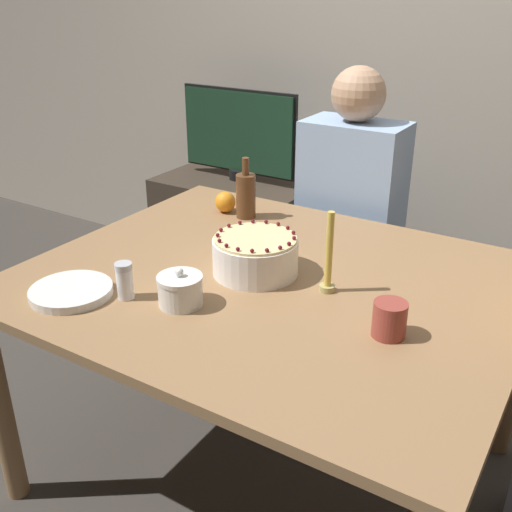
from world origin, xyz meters
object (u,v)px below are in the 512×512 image
sugar_bowl (180,290)px  candle (329,261)px  bottle (246,195)px  person_man_blue_shirt (348,241)px  sugar_shaker (125,280)px  tv_monitor (239,133)px  cake (256,255)px

sugar_bowl → candle: (0.30, 0.28, 0.05)m
candle → bottle: (-0.52, 0.37, -0.01)m
bottle → person_man_blue_shirt: size_ratio=0.18×
sugar_bowl → sugar_shaker: sugar_bowl is taller
bottle → tv_monitor: (-0.50, 0.71, 0.03)m
bottle → person_man_blue_shirt: bearing=59.2°
sugar_bowl → person_man_blue_shirt: (0.03, 1.07, -0.24)m
sugar_bowl → tv_monitor: tv_monitor is taller
sugar_bowl → tv_monitor: size_ratio=0.19×
sugar_shaker → candle: 0.57m
sugar_bowl → candle: bearing=42.8°
cake → candle: 0.24m
cake → tv_monitor: bearing=125.7°
sugar_shaker → cake: bearing=56.0°
bottle → tv_monitor: bearing=125.3°
sugar_bowl → sugar_shaker: (-0.15, -0.05, 0.01)m
sugar_shaker → tv_monitor: tv_monitor is taller
cake → sugar_shaker: 0.40m
sugar_shaker → bottle: bottle is taller
sugar_shaker → person_man_blue_shirt: 1.16m
sugar_bowl → sugar_shaker: 0.16m
person_man_blue_shirt → tv_monitor: size_ratio=1.96×
bottle → sugar_shaker: bearing=-85.2°
cake → bottle: size_ratio=1.13×
candle → bottle: candle is taller
cake → tv_monitor: size_ratio=0.40×
sugar_shaker → candle: bearing=36.1°
sugar_bowl → sugar_shaker: size_ratio=1.18×
tv_monitor → candle: bearing=-46.8°
sugar_shaker → candle: size_ratio=0.44×
sugar_shaker → person_man_blue_shirt: person_man_blue_shirt is taller
sugar_shaker → tv_monitor: bearing=111.6°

